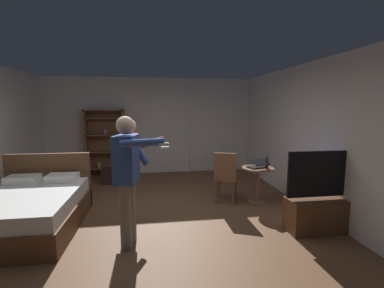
% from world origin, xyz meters
% --- Properties ---
extents(ground_plane, '(7.47, 7.47, 0.00)m').
position_xyz_m(ground_plane, '(0.00, 0.00, 0.00)').
color(ground_plane, brown).
extents(wall_back, '(5.86, 0.12, 2.64)m').
position_xyz_m(wall_back, '(0.00, 3.46, 1.32)').
color(wall_back, silver).
rests_on(wall_back, ground_plane).
extents(wall_right, '(0.12, 7.03, 2.64)m').
position_xyz_m(wall_right, '(2.87, 0.00, 1.32)').
color(wall_right, silver).
rests_on(wall_right, ground_plane).
extents(doorway_frame, '(0.93, 0.08, 2.13)m').
position_xyz_m(doorway_frame, '(0.58, 3.38, 1.22)').
color(doorway_frame, white).
rests_on(doorway_frame, ground_plane).
extents(bed, '(1.45, 1.93, 1.02)m').
position_xyz_m(bed, '(-1.85, 0.10, 0.30)').
color(bed, brown).
rests_on(bed, ground_plane).
extents(bookshelf, '(1.03, 0.32, 1.79)m').
position_xyz_m(bookshelf, '(-1.22, 3.23, 0.97)').
color(bookshelf, brown).
rests_on(bookshelf, ground_plane).
extents(tv_flatscreen, '(1.17, 0.40, 1.22)m').
position_xyz_m(tv_flatscreen, '(2.51, -0.63, 0.36)').
color(tv_flatscreen, brown).
rests_on(tv_flatscreen, ground_plane).
extents(side_table, '(0.61, 0.61, 0.70)m').
position_xyz_m(side_table, '(2.01, 0.64, 0.47)').
color(side_table, brown).
rests_on(side_table, ground_plane).
extents(laptop, '(0.40, 0.40, 0.17)m').
position_xyz_m(laptop, '(1.99, 0.59, 0.75)').
color(laptop, black).
rests_on(laptop, side_table).
extents(bottle_on_table, '(0.06, 0.06, 0.25)m').
position_xyz_m(bottle_on_table, '(2.15, 0.56, 0.81)').
color(bottle_on_table, '#2F4223').
rests_on(bottle_on_table, side_table).
extents(wooden_chair, '(0.55, 0.55, 0.99)m').
position_xyz_m(wooden_chair, '(1.41, 0.76, 0.54)').
color(wooden_chair, brown).
rests_on(wooden_chair, ground_plane).
extents(person_blue_shirt, '(0.70, 0.65, 1.73)m').
position_xyz_m(person_blue_shirt, '(-0.31, -0.62, 1.00)').
color(person_blue_shirt, gray).
rests_on(person_blue_shirt, ground_plane).
extents(person_striped_shirt, '(0.73, 0.60, 1.67)m').
position_xyz_m(person_striped_shirt, '(-0.32, 0.01, 0.97)').
color(person_striped_shirt, gray).
rests_on(person_striped_shirt, ground_plane).
extents(suitcase_dark, '(0.46, 0.34, 0.36)m').
position_xyz_m(suitcase_dark, '(-0.97, 2.48, 0.18)').
color(suitcase_dark, black).
rests_on(suitcase_dark, ground_plane).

